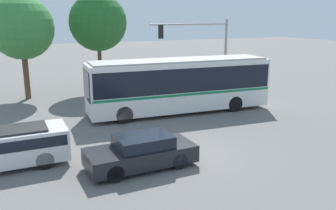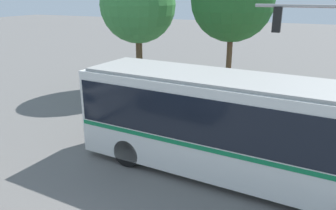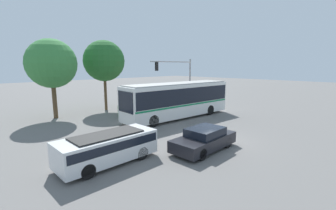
% 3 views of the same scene
% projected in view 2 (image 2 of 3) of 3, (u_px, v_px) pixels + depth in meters
% --- Properties ---
extents(city_bus, '(11.64, 3.38, 3.36)m').
position_uv_depth(city_bus, '(249.00, 124.00, 10.43)').
color(city_bus, silver).
rests_on(city_bus, ground).
extents(flowering_hedge, '(9.08, 1.06, 1.49)m').
position_uv_depth(flowering_hedge, '(282.00, 121.00, 13.96)').
color(flowering_hedge, '#286028').
rests_on(flowering_hedge, ground).
extents(street_tree_left, '(4.52, 4.52, 7.41)m').
position_uv_depth(street_tree_left, '(138.00, 5.00, 19.74)').
color(street_tree_left, brown).
rests_on(street_tree_left, ground).
extents(street_tree_centre, '(4.47, 4.47, 7.71)m').
position_uv_depth(street_tree_centre, '(232.00, 0.00, 17.75)').
color(street_tree_centre, brown).
rests_on(street_tree_centre, ground).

